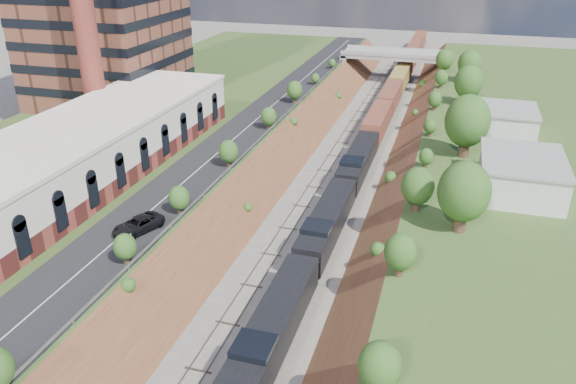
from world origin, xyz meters
name	(u,v)px	position (x,y,z in m)	size (l,w,h in m)	color
platform_left	(134,142)	(-33.00, 60.00, 2.50)	(44.00, 180.00, 5.00)	#3C5623
embankment_left	(265,172)	(-11.00, 60.00, 0.00)	(7.07, 180.00, 7.07)	brown
embankment_right	(413,190)	(11.00, 60.00, 0.00)	(7.07, 180.00, 7.07)	brown
rail_left_track	(319,178)	(-2.60, 60.00, 0.09)	(1.58, 180.00, 0.18)	gray
rail_right_track	(354,182)	(2.60, 60.00, 0.09)	(1.58, 180.00, 0.18)	gray
road	(236,137)	(-15.50, 60.00, 5.05)	(8.00, 180.00, 0.10)	black
guardrail	(261,137)	(-11.40, 59.80, 5.55)	(0.10, 171.00, 0.70)	#99999E
commercial_building	(67,159)	(-28.00, 38.00, 8.51)	(14.30, 62.30, 7.00)	maroon
overpass	(393,61)	(0.00, 122.00, 4.92)	(24.50, 8.30, 7.40)	gray
white_building_near	(521,176)	(23.50, 52.00, 7.00)	(9.00, 12.00, 4.00)	silver
white_building_far	(507,122)	(23.00, 74.00, 6.80)	(8.00, 10.00, 3.60)	silver
tree_right_large	(464,192)	(17.00, 40.00, 9.38)	(5.25, 5.25, 7.61)	#473323
tree_left_crest	(99,272)	(-11.80, 20.00, 7.04)	(2.45, 2.45, 3.55)	#473323
freight_train	(389,100)	(2.60, 95.91, 2.66)	(3.13, 159.20, 4.66)	black
suv	(138,225)	(-14.31, 30.22, 5.86)	(2.52, 5.47, 1.52)	black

